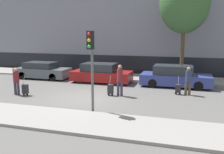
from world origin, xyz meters
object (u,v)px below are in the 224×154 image
Objects in this scene: parked_car_0 at (42,71)px; parked_car_1 at (101,74)px; pedestrian_center at (120,78)px; trolley_right at (178,89)px; pedestrian_right at (188,79)px; traffic_light at (91,55)px; parked_bicycle at (178,73)px; pedestrian_left at (16,80)px; parked_car_2 at (175,77)px; bare_tree_near_crossing at (185,3)px; trolley_center at (110,89)px; trolley_left at (25,89)px.

parked_car_1 is at bearing -2.25° from parked_car_0.
pedestrian_center is 3.56m from trolley_right.
traffic_light is at bearing -135.72° from pedestrian_right.
parked_car_1 reaches higher than parked_bicycle.
pedestrian_center reaches higher than parked_car_0.
pedestrian_right reaches higher than trolley_right.
traffic_light is (5.48, -1.88, 1.73)m from pedestrian_left.
parked_car_2 is 2.88× the size of pedestrian_left.
bare_tree_near_crossing is at bearing -146.77° from pedestrian_left.
bare_tree_near_crossing reaches higher than pedestrian_right.
parked_car_1 is 1.18× the size of traffic_light.
trolley_center is at bearing -28.86° from parked_car_0.
traffic_light is at bearing -74.22° from parked_car_1.
parked_car_0 is 3.66× the size of trolley_left.
bare_tree_near_crossing is at bearing -70.78° from parked_bicycle.
pedestrian_left reaches higher than parked_bicycle.
parked_car_1 is at bearing 116.99° from trolley_center.
trolley_left is at bearing -148.55° from parked_car_2.
pedestrian_center reaches higher than parked_bicycle.
parked_car_1 is 3.67× the size of trolley_center.
parked_bicycle is (3.48, 9.73, -2.16)m from traffic_light.
trolley_left is at bearing -68.11° from parked_car_0.
parked_car_1 is (5.06, -0.20, 0.04)m from parked_car_0.
bare_tree_near_crossing is (0.25, -0.72, 5.26)m from parked_bicycle.
parked_car_0 is at bearing 111.89° from trolley_left.
trolley_left is (-2.98, -4.98, -0.28)m from parked_car_1.
pedestrian_right is 6.45m from bare_tree_near_crossing.
parked_bicycle is (5.43, 2.83, -0.17)m from parked_car_1.
parked_car_1 is 4.26m from pedestrian_center.
traffic_light is at bearing 156.52° from pedestrian_left.
pedestrian_left is at bearing -149.95° from parked_car_2.
pedestrian_left reaches higher than trolley_right.
parked_car_0 is at bearing 134.64° from traffic_light.
pedestrian_left reaches higher than parked_car_1.
pedestrian_left is 9.58m from trolley_right.
pedestrian_right reaches higher than pedestrian_left.
pedestrian_center is (7.44, -3.71, 0.42)m from parked_car_0.
pedestrian_left is 5.57m from trolley_center.
parked_car_1 is 6.04m from trolley_right.
parked_car_0 is at bearing -169.87° from bare_tree_near_crossing.
pedestrian_center reaches higher than pedestrian_left.
parked_car_2 is at bearing 41.25° from pedestrian_center.
traffic_light is (-3.66, -4.70, 2.29)m from trolley_right.
bare_tree_near_crossing reaches higher than traffic_light.
pedestrian_left is 1.43× the size of trolley_right.
parked_car_1 reaches higher than trolley_center.
parked_car_1 is 2.48× the size of parked_bicycle.
parked_car_0 is 8.32m from pedestrian_center.
pedestrian_center is at bearing 15.37° from trolley_left.
traffic_light is at bearing -115.68° from parked_car_2.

